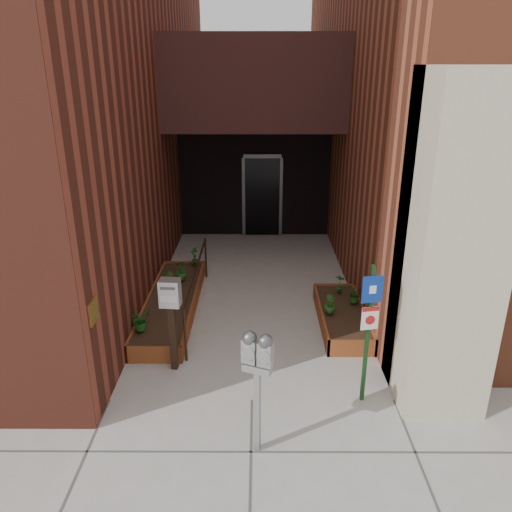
{
  "coord_description": "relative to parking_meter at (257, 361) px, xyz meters",
  "views": [
    {
      "loc": [
        0.08,
        -5.78,
        4.42
      ],
      "look_at": [
        0.05,
        1.8,
        1.47
      ],
      "focal_mm": 35.0,
      "sensor_mm": 36.0,
      "label": 1
    }
  ],
  "objects": [
    {
      "name": "ground",
      "position": [
        -0.08,
        0.95,
        -1.26
      ],
      "size": [
        80.0,
        80.0,
        0.0
      ],
      "primitive_type": "plane",
      "color": "#9E9991",
      "rests_on": "ground"
    },
    {
      "name": "architecture",
      "position": [
        -0.26,
        7.84,
        3.72
      ],
      "size": [
        20.0,
        14.6,
        10.0
      ],
      "color": "maroon",
      "rests_on": "ground"
    },
    {
      "name": "planter_left",
      "position": [
        -1.63,
        3.65,
        -1.13
      ],
      "size": [
        0.9,
        3.6,
        0.3
      ],
      "color": "maroon",
      "rests_on": "ground"
    },
    {
      "name": "planter_right",
      "position": [
        1.52,
        3.15,
        -1.13
      ],
      "size": [
        0.8,
        2.2,
        0.3
      ],
      "color": "maroon",
      "rests_on": "ground"
    },
    {
      "name": "handrail",
      "position": [
        -1.13,
        3.6,
        -0.51
      ],
      "size": [
        0.04,
        3.34,
        0.9
      ],
      "color": "black",
      "rests_on": "ground"
    },
    {
      "name": "parking_meter",
      "position": [
        0.0,
        0.0,
        0.0
      ],
      "size": [
        0.38,
        0.25,
        1.63
      ],
      "color": "#979799",
      "rests_on": "ground"
    },
    {
      "name": "sign_post",
      "position": [
        1.47,
        0.96,
        -0.0
      ],
      "size": [
        0.28,
        0.09,
        2.04
      ],
      "color": "#143917",
      "rests_on": "ground"
    },
    {
      "name": "payment_dropbox",
      "position": [
        -1.28,
        1.74,
        -0.18
      ],
      "size": [
        0.31,
        0.25,
        1.5
      ],
      "color": "black",
      "rests_on": "ground"
    },
    {
      "name": "shrub_left_a",
      "position": [
        -1.93,
        2.4,
        -0.78
      ],
      "size": [
        0.46,
        0.46,
        0.36
      ],
      "primitive_type": "imported",
      "rotation": [
        0.0,
        0.0,
        0.8
      ],
      "color": "#1B5B1A",
      "rests_on": "planter_left"
    },
    {
      "name": "shrub_left_b",
      "position": [
        -1.71,
        3.93,
        -0.77
      ],
      "size": [
        0.28,
        0.28,
        0.37
      ],
      "primitive_type": "imported",
      "rotation": [
        0.0,
        0.0,
        2.08
      ],
      "color": "#245217",
      "rests_on": "planter_left"
    },
    {
      "name": "shrub_left_c",
      "position": [
        -1.55,
        4.44,
        -0.75
      ],
      "size": [
        0.3,
        0.3,
        0.41
      ],
      "primitive_type": "imported",
      "rotation": [
        0.0,
        0.0,
        3.58
      ],
      "color": "#225819",
      "rests_on": "planter_left"
    },
    {
      "name": "shrub_left_d",
      "position": [
        -1.37,
        5.25,
        -0.76
      ],
      "size": [
        0.29,
        0.29,
        0.4
      ],
      "primitive_type": "imported",
      "rotation": [
        0.0,
        0.0,
        5.3
      ],
      "color": "#185117",
      "rests_on": "planter_left"
    },
    {
      "name": "shrub_right_a",
      "position": [
        1.27,
        3.01,
        -0.79
      ],
      "size": [
        0.27,
        0.27,
        0.34
      ],
      "primitive_type": "imported",
      "rotation": [
        0.0,
        0.0,
        0.82
      ],
      "color": "#215819",
      "rests_on": "planter_right"
    },
    {
      "name": "shrub_right_b",
      "position": [
        1.57,
        3.85,
        -0.77
      ],
      "size": [
        0.27,
        0.27,
        0.37
      ],
      "primitive_type": "imported",
      "rotation": [
        0.0,
        0.0,
        2.6
      ],
      "color": "#1B601B",
      "rests_on": "planter_right"
    },
    {
      "name": "shrub_right_c",
      "position": [
        1.77,
        3.41,
        -0.8
      ],
      "size": [
        0.4,
        0.4,
        0.32
      ],
      "primitive_type": "imported",
      "rotation": [
        0.0,
        0.0,
        4.13
      ],
      "color": "#225117",
      "rests_on": "planter_right"
    }
  ]
}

